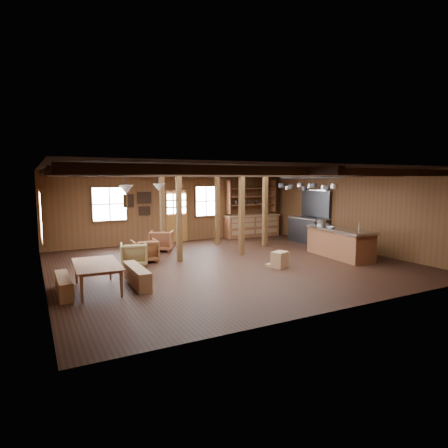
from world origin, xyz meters
The scene contains 22 objects.
room centered at (0.00, 0.00, 1.40)m, with size 10.04×9.04×2.84m.
ceiling_joists centered at (0.00, 0.18, 2.68)m, with size 9.80×8.82×0.18m.
timber_posts centered at (0.52, 2.08, 1.40)m, with size 3.95×2.35×2.80m.
back_door centered at (0.00, 4.45, 0.88)m, with size 1.02×0.08×2.15m.
window_back_left centered at (-2.60, 4.46, 1.60)m, with size 1.32×0.06×1.32m.
window_back_right centered at (1.30, 4.46, 1.60)m, with size 1.02×0.06×1.32m.
window_left centered at (-4.96, 0.50, 1.60)m, with size 0.14×1.24×1.32m.
notice_boards centered at (-1.50, 4.46, 1.64)m, with size 1.08×0.03×0.90m.
back_counter centered at (3.40, 4.20, 0.60)m, with size 2.55×0.60×2.45m.
pendant_lamps centered at (-2.25, 1.00, 2.25)m, with size 1.86×2.36×0.66m.
pot_rack centered at (3.14, 0.39, 2.28)m, with size 0.38×3.00×0.44m.
kitchen_island centered at (3.60, -0.83, 0.48)m, with size 1.11×2.57×1.20m.
step_stool centered at (1.05, -1.10, 0.23)m, with size 0.51×0.36×0.46m, color #9A7346.
commercial_range centered at (4.64, 1.83, 0.67)m, with size 0.88×1.71×2.11m.
dining_table centered at (-3.90, -0.96, 0.31)m, with size 1.74×0.97×0.61m, color #8D5D40.
bench_wall centered at (-4.65, -0.96, 0.20)m, with size 0.27×1.46×0.40m, color #9A7346.
bench_aisle centered at (-3.04, -0.96, 0.22)m, with size 0.30×1.59×0.44m, color #9A7346.
armchair_a centered at (-2.17, 1.41, 0.34)m, with size 0.73×0.75×0.68m, color brown.
armchair_b centered at (-1.17, 2.85, 0.36)m, with size 0.77×0.79×0.72m, color brown.
armchair_c centered at (-2.61, 1.00, 0.34)m, with size 0.73×0.75×0.69m, color olive.
counter_pot centered at (3.70, 0.15, 1.03)m, with size 0.32×0.32×0.19m, color #B9BCC0.
bowl centered at (3.33, -0.67, 0.97)m, with size 0.24×0.24×0.06m, color silver.
Camera 1 is at (-5.22, -9.65, 2.52)m, focal length 30.00 mm.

